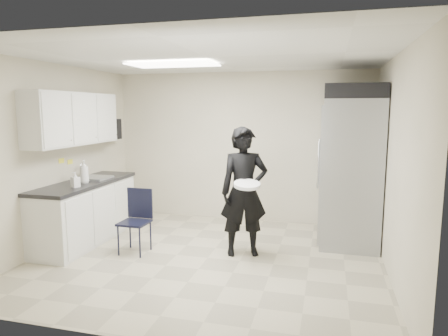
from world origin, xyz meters
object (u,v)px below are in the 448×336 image
(folding_chair, at_px, (134,223))
(man_tuxedo, at_px, (244,192))
(commercial_fridge, at_px, (350,171))
(lower_counter, at_px, (86,213))

(folding_chair, distance_m, man_tuxedo, 1.56)
(man_tuxedo, bearing_deg, commercial_fridge, 15.48)
(man_tuxedo, bearing_deg, folding_chair, 172.27)
(lower_counter, height_order, commercial_fridge, commercial_fridge)
(commercial_fridge, relative_size, man_tuxedo, 1.21)
(folding_chair, bearing_deg, lower_counter, 165.55)
(commercial_fridge, bearing_deg, man_tuxedo, -144.17)
(commercial_fridge, height_order, man_tuxedo, commercial_fridge)
(lower_counter, xyz_separation_m, man_tuxedo, (2.38, 0.07, 0.44))
(lower_counter, distance_m, folding_chair, 0.96)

